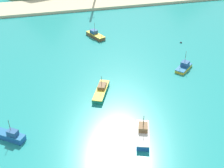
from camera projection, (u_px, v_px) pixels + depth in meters
ground at (108, 116)px, 77.63m from camera, size 260.00×280.00×0.50m
fishing_boat_0 at (184, 67)px, 97.19m from camera, size 7.32×6.94×6.18m
fishing_boat_3 at (143, 134)px, 70.20m from camera, size 5.78×9.58×5.86m
fishing_boat_5 at (95, 35)px, 118.65m from camera, size 6.25×9.64×5.87m
fishing_boat_6 at (11, 136)px, 69.63m from camera, size 7.07×5.99×5.59m
fishing_boat_7 at (101, 91)px, 85.51m from camera, size 7.06×10.90×5.30m
buoy_0 at (181, 43)px, 114.54m from camera, size 0.72×0.72×0.72m
beach_strip at (63, 5)px, 150.93m from camera, size 247.00×20.54×1.20m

